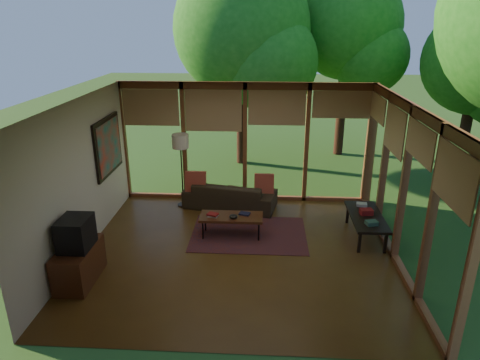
# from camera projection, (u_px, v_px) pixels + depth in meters

# --- Properties ---
(floor) EXTENTS (5.50, 5.50, 0.00)m
(floor) POSITION_uv_depth(u_px,v_px,m) (238.00, 253.00, 7.70)
(floor) COLOR brown
(floor) RESTS_ON ground
(ceiling) EXTENTS (5.50, 5.50, 0.00)m
(ceiling) POSITION_uv_depth(u_px,v_px,m) (238.00, 103.00, 6.76)
(ceiling) COLOR silver
(ceiling) RESTS_ON ground
(wall_left) EXTENTS (0.04, 5.00, 2.70)m
(wall_left) POSITION_uv_depth(u_px,v_px,m) (79.00, 179.00, 7.38)
(wall_left) COLOR silver
(wall_left) RESTS_ON ground
(wall_front) EXTENTS (5.50, 0.04, 2.70)m
(wall_front) POSITION_uv_depth(u_px,v_px,m) (225.00, 260.00, 4.89)
(wall_front) COLOR silver
(wall_front) RESTS_ON ground
(window_wall_back) EXTENTS (5.50, 0.12, 2.70)m
(window_wall_back) POSITION_uv_depth(u_px,v_px,m) (245.00, 143.00, 9.57)
(window_wall_back) COLOR brown
(window_wall_back) RESTS_ON ground
(window_wall_right) EXTENTS (0.12, 5.00, 2.70)m
(window_wall_right) POSITION_uv_depth(u_px,v_px,m) (403.00, 186.00, 7.08)
(window_wall_right) COLOR brown
(window_wall_right) RESTS_ON ground
(tree_nw) EXTENTS (3.67, 3.67, 5.53)m
(tree_nw) POSITION_uv_depth(u_px,v_px,m) (242.00, 30.00, 11.42)
(tree_nw) COLOR #351B13
(tree_nw) RESTS_ON ground
(tree_ne) EXTENTS (3.06, 3.06, 5.33)m
(tree_ne) POSITION_uv_depth(u_px,v_px,m) (348.00, 26.00, 12.23)
(tree_ne) COLOR #351B13
(tree_ne) RESTS_ON ground
(tree_far) EXTENTS (2.74, 2.74, 4.36)m
(tree_far) POSITION_uv_depth(u_px,v_px,m) (478.00, 61.00, 10.75)
(tree_far) COLOR #351B13
(tree_far) RESTS_ON ground
(rug) EXTENTS (2.22, 1.57, 0.01)m
(rug) POSITION_uv_depth(u_px,v_px,m) (249.00, 234.00, 8.37)
(rug) COLOR maroon
(rug) RESTS_ON floor
(sofa) EXTENTS (2.12, 1.17, 0.59)m
(sofa) POSITION_uv_depth(u_px,v_px,m) (230.00, 195.00, 9.49)
(sofa) COLOR #322619
(sofa) RESTS_ON floor
(pillow_left) EXTENTS (0.45, 0.24, 0.47)m
(pillow_left) POSITION_uv_depth(u_px,v_px,m) (196.00, 182.00, 9.37)
(pillow_left) COLOR maroon
(pillow_left) RESTS_ON sofa
(pillow_right) EXTENTS (0.42, 0.23, 0.44)m
(pillow_right) POSITION_uv_depth(u_px,v_px,m) (264.00, 184.00, 9.30)
(pillow_right) COLOR maroon
(pillow_right) RESTS_ON sofa
(ct_book_lower) EXTENTS (0.21, 0.17, 0.03)m
(ct_book_lower) POSITION_uv_depth(u_px,v_px,m) (213.00, 216.00, 8.13)
(ct_book_lower) COLOR #AEA79E
(ct_book_lower) RESTS_ON coffee_table
(ct_book_upper) EXTENTS (0.23, 0.21, 0.03)m
(ct_book_upper) POSITION_uv_depth(u_px,v_px,m) (213.00, 214.00, 8.12)
(ct_book_upper) COLOR maroon
(ct_book_upper) RESTS_ON coffee_table
(ct_book_side) EXTENTS (0.23, 0.20, 0.03)m
(ct_book_side) POSITION_uv_depth(u_px,v_px,m) (245.00, 214.00, 8.22)
(ct_book_side) COLOR black
(ct_book_side) RESTS_ON coffee_table
(ct_bowl) EXTENTS (0.16, 0.16, 0.07)m
(ct_bowl) POSITION_uv_depth(u_px,v_px,m) (234.00, 216.00, 8.05)
(ct_bowl) COLOR black
(ct_bowl) RESTS_ON coffee_table
(media_cabinet) EXTENTS (0.50, 1.00, 0.60)m
(media_cabinet) POSITION_uv_depth(u_px,v_px,m) (79.00, 264.00, 6.78)
(media_cabinet) COLOR #522816
(media_cabinet) RESTS_ON floor
(television) EXTENTS (0.45, 0.55, 0.50)m
(television) POSITION_uv_depth(u_px,v_px,m) (76.00, 233.00, 6.58)
(television) COLOR black
(television) RESTS_ON media_cabinet
(console_book_a) EXTENTS (0.24, 0.20, 0.08)m
(console_book_a) POSITION_uv_depth(u_px,v_px,m) (372.00, 223.00, 7.72)
(console_book_a) COLOR #2F5344
(console_book_a) RESTS_ON side_console
(console_book_b) EXTENTS (0.25, 0.20, 0.11)m
(console_book_b) POSITION_uv_depth(u_px,v_px,m) (366.00, 212.00, 8.14)
(console_book_b) COLOR maroon
(console_book_b) RESTS_ON side_console
(console_book_c) EXTENTS (0.22, 0.17, 0.05)m
(console_book_c) POSITION_uv_depth(u_px,v_px,m) (362.00, 205.00, 8.52)
(console_book_c) COLOR #AEA79E
(console_book_c) RESTS_ON side_console
(floor_lamp) EXTENTS (0.36, 0.36, 1.65)m
(floor_lamp) POSITION_uv_depth(u_px,v_px,m) (181.00, 145.00, 9.19)
(floor_lamp) COLOR black
(floor_lamp) RESTS_ON floor
(coffee_table) EXTENTS (1.20, 0.50, 0.43)m
(coffee_table) POSITION_uv_depth(u_px,v_px,m) (231.00, 217.00, 8.17)
(coffee_table) COLOR #522816
(coffee_table) RESTS_ON floor
(side_console) EXTENTS (0.60, 1.40, 0.46)m
(side_console) POSITION_uv_depth(u_px,v_px,m) (366.00, 218.00, 8.13)
(side_console) COLOR black
(side_console) RESTS_ON floor
(wall_painting) EXTENTS (0.06, 1.35, 1.15)m
(wall_painting) POSITION_uv_depth(u_px,v_px,m) (108.00, 146.00, 8.62)
(wall_painting) COLOR black
(wall_painting) RESTS_ON wall_left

